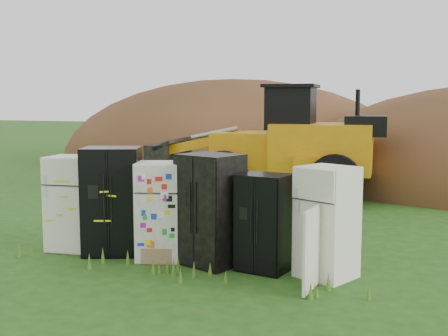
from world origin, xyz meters
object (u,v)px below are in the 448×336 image
Objects in this scene: fridge_open_door at (327,222)px; fridge_sticker at (159,211)px; fridge_black_side at (112,201)px; fridge_leftmost at (72,203)px; fridge_dark_mid at (211,210)px; wheel_loader at (263,141)px; fridge_black_right at (264,222)px.

fridge_sticker is at bearing -154.98° from fridge_open_door.
fridge_black_side is 1.01m from fridge_sticker.
fridge_dark_mid is at bearing -7.23° from fridge_leftmost.
fridge_black_side reaches higher than fridge_dark_mid.
fridge_dark_mid is 7.11m from wheel_loader.
fridge_sticker is at bearing -8.22° from fridge_leftmost.
fridge_black_right is (2.94, -0.01, -0.18)m from fridge_black_side.
fridge_sticker is 0.97× the size of fridge_open_door.
fridge_dark_mid is 2.01m from fridge_open_door.
fridge_leftmost is 3.82m from fridge_black_right.
fridge_black_right is at bearing -155.76° from fridge_open_door.
fridge_dark_mid is 1.18× the size of fridge_black_right.
fridge_black_side is 1.03× the size of fridge_dark_mid.
fridge_black_right is (1.94, 0.04, -0.06)m from fridge_sticker.
fridge_black_side reaches higher than fridge_sticker.
fridge_black_side is at bearing -100.99° from wheel_loader.
fridge_black_side is 7.04m from wheel_loader.
fridge_black_side is at bearing -155.87° from fridge_open_door.
fridge_open_door is (1.04, -0.00, 0.09)m from fridge_black_right.
fridge_sticker is at bearing -169.48° from fridge_black_right.
fridge_leftmost is at bearing -107.96° from wheel_loader.
fridge_sticker is 0.26× the size of wheel_loader.
fridge_black_right is at bearing 19.16° from fridge_dark_mid.
fridge_black_side reaches higher than fridge_open_door.
fridge_sticker is 0.98m from fridge_dark_mid.
fridge_leftmost is at bearing 161.44° from fridge_sticker.
fridge_leftmost is 2.85m from fridge_dark_mid.
fridge_open_door is (3.98, -0.01, -0.09)m from fridge_black_side.
fridge_sticker is 1.94m from fridge_black_right.
fridge_sticker is (1.00, -0.05, -0.12)m from fridge_black_side.
fridge_black_side is at bearing -170.82° from fridge_black_right.
fridge_leftmost is 1.03× the size of fridge_sticker.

